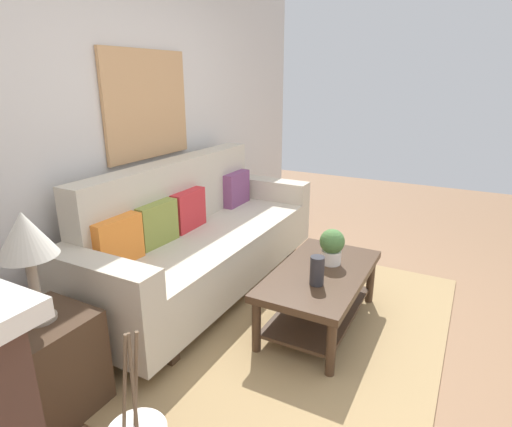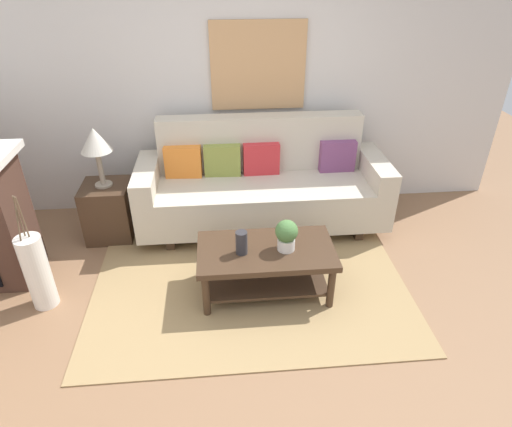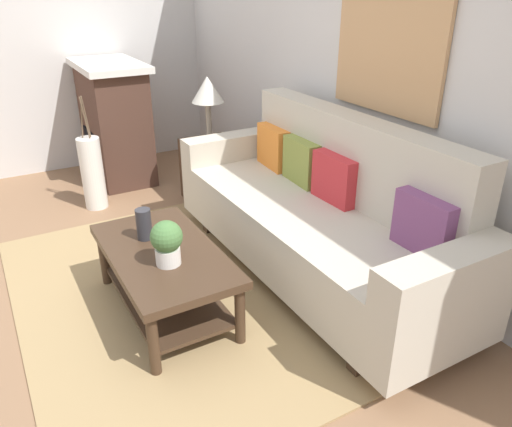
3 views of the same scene
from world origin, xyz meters
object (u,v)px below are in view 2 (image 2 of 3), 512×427
framed_painting (258,66)px  throw_pillow_olive (222,160)px  throw_pillow_plum (337,156)px  floor_vase (37,272)px  throw_pillow_crimson (261,159)px  side_table (109,211)px  table_lamp (95,142)px  potted_plant_tabletop (286,234)px  coffee_table (266,260)px  tabletop_vase (242,243)px  throw_pillow_orange (183,162)px  couch (262,186)px

framed_painting → throw_pillow_olive: bearing=-138.7°
throw_pillow_plum → floor_vase: size_ratio=0.56×
throw_pillow_crimson → side_table: size_ratio=0.64×
side_table → floor_vase: floor_vase is taller
framed_painting → table_lamp: bearing=-159.9°
throw_pillow_plum → potted_plant_tabletop: 1.41m
coffee_table → tabletop_vase: tabletop_vase is taller
side_table → table_lamp: 0.71m
floor_vase → table_lamp: bearing=70.2°
potted_plant_tabletop → side_table: (-1.60, 1.00, -0.29)m
throw_pillow_crimson → coffee_table: bearing=-93.8°
framed_painting → throw_pillow_orange: bearing=-156.3°
throw_pillow_olive → table_lamp: 1.20m
coffee_table → floor_vase: size_ratio=1.71×
table_lamp → couch: bearing=3.4°
couch → throw_pillow_crimson: 0.28m
throw_pillow_plum → coffee_table: size_ratio=0.33×
tabletop_vase → floor_vase: 1.61m
throw_pillow_plum → floor_vase: 2.93m
couch → throw_pillow_olive: size_ratio=6.79×
throw_pillow_crimson → floor_vase: size_ratio=0.56×
throw_pillow_olive → throw_pillow_crimson: 0.39m
throw_pillow_orange → throw_pillow_crimson: size_ratio=1.00×
throw_pillow_crimson → coffee_table: size_ratio=0.33×
throw_pillow_plum → side_table: size_ratio=0.64×
throw_pillow_orange → potted_plant_tabletop: size_ratio=1.37×
throw_pillow_olive → table_lamp: (-1.13, -0.22, 0.31)m
couch → throw_pillow_olive: 0.48m
side_table → framed_painting: bearing=20.1°
coffee_table → potted_plant_tabletop: 0.30m
table_lamp → framed_painting: 1.70m
throw_pillow_crimson → table_lamp: (-1.52, -0.22, 0.31)m
couch → table_lamp: bearing=-176.6°
potted_plant_tabletop → throw_pillow_plum: bearing=60.1°
couch → framed_painting: bearing=90.0°
throw_pillow_orange → throw_pillow_crimson: bearing=0.0°
tabletop_vase → framed_painting: framed_painting is taller
throw_pillow_olive → tabletop_vase: size_ratio=1.84×
tabletop_vase → throw_pillow_plum: bearing=49.5°
throw_pillow_olive → table_lamp: table_lamp is taller
throw_pillow_olive → tabletop_vase: (0.11, -1.23, -0.15)m
couch → table_lamp: table_lamp is taller
throw_pillow_orange → tabletop_vase: (0.50, -1.23, -0.15)m
throw_pillow_crimson → framed_painting: bearing=90.0°
tabletop_vase → floor_vase: floor_vase is taller
couch → tabletop_vase: (-0.28, -1.11, 0.10)m
couch → throw_pillow_plum: 0.82m
throw_pillow_orange → table_lamp: (-0.75, -0.22, 0.31)m
throw_pillow_orange → tabletop_vase: 1.34m
throw_pillow_orange → side_table: bearing=-163.9°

